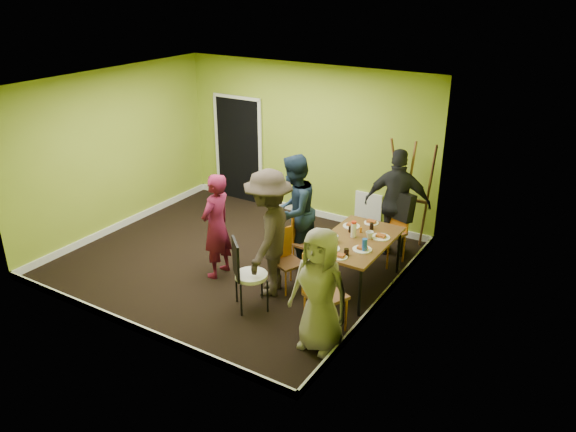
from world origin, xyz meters
The scene contains 28 objects.
ground centered at (0.00, 0.00, 0.00)m, with size 5.00×5.00×0.00m, color black.
room_walls centered at (-0.02, 0.04, 0.99)m, with size 5.04×4.54×2.82m.
dining_table centered at (1.97, 0.27, 0.70)m, with size 0.90×1.50×0.75m.
chair_left_far centered at (1.04, 0.39, 0.50)m, with size 0.40×0.40×0.89m.
chair_left_near centered at (1.12, -0.27, 0.50)m, with size 0.48×0.48×0.88m.
chair_back_end centered at (2.14, 1.40, 0.78)m, with size 0.60×0.65×1.11m.
chair_front_end centered at (2.08, -1.00, 0.60)m, with size 0.58×0.58×1.06m.
chair_bentwood centered at (0.97, -1.03, 0.56)m, with size 0.56×0.56×1.02m.
easel centered at (2.20, 1.78, 0.93)m, with size 0.75×0.71×1.88m.
plate_near_left centered at (1.71, 0.63, 0.76)m, with size 0.25×0.25×0.01m, color white.
plate_near_right centered at (1.79, -0.19, 0.76)m, with size 0.27×0.27×0.01m, color white.
plate_far_back centered at (1.92, 0.89, 0.76)m, with size 0.22×0.22×0.01m, color white.
plate_far_front centered at (2.01, -0.35, 0.76)m, with size 0.22×0.22×0.01m, color white.
plate_wall_back centered at (2.24, 0.50, 0.76)m, with size 0.27×0.27×0.01m, color white.
plate_wall_front centered at (2.17, 0.01, 0.76)m, with size 0.27×0.27×0.01m, color white.
thermos centered at (1.89, 0.32, 0.85)m, with size 0.08×0.08×0.21m, color white.
blue_bottle centered at (2.21, -0.01, 0.84)m, with size 0.07×0.07×0.18m, color #1746B3.
orange_bottle centered at (1.92, 0.51, 0.79)m, with size 0.03×0.03×0.08m, color orange.
glass_mid centered at (1.79, 0.45, 0.79)m, with size 0.06×0.06×0.09m, color black.
glass_back centered at (2.01, 0.69, 0.80)m, with size 0.06×0.06×0.10m, color black.
glass_front centered at (2.06, -0.24, 0.80)m, with size 0.07×0.07×0.09m, color black.
cup_a centered at (1.74, 0.03, 0.80)m, with size 0.12×0.12×0.10m, color white.
cup_b centered at (2.11, 0.40, 0.80)m, with size 0.11×0.11×0.10m, color white.
person_standing centered at (0.07, -0.50, 0.80)m, with size 0.58×0.38×1.60m, color #5A0F28.
person_left_far centered at (0.85, 0.40, 0.89)m, with size 0.86×0.67×1.77m, color #142233.
person_left_near centered at (1.00, -0.51, 0.91)m, with size 1.18×0.68×1.83m, color #2E261F.
person_back_end centered at (2.07, 1.55, 0.88)m, with size 1.03×0.43×1.76m, color black.
person_front_end centered at (2.22, -1.28, 0.78)m, with size 0.77×0.50×1.57m, color gray.
Camera 1 is at (4.88, -6.32, 4.19)m, focal length 35.00 mm.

